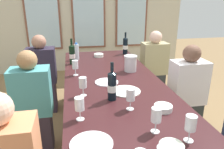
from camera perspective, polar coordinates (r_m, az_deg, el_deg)
The scene contains 24 objects.
ground_plane at distance 2.62m, azimuth 0.46°, elevation -17.30°, with size 12.00×12.00×0.00m, color olive.
back_wall_with_windows at distance 4.86m, azimuth -6.30°, elevation 18.02°, with size 4.21×0.10×2.90m.
dining_table at distance 2.28m, azimuth 0.50°, elevation -3.48°, with size 1.01×2.81×0.74m.
white_plate_0 at distance 2.04m, azimuth 3.62°, elevation -4.38°, with size 0.28×0.28×0.01m, color white.
white_plate_1 at distance 2.25m, azimuth -1.42°, elevation -2.02°, with size 0.24×0.24×0.01m, color white.
white_plate_2 at distance 1.37m, azimuth -5.42°, elevation -17.73°, with size 0.26×0.26×0.01m, color white.
metal_pitcher at distance 2.58m, azimuth 4.87°, elevation 2.94°, with size 0.16×0.16×0.19m.
wine_bottle_0 at distance 2.90m, azimuth -10.43°, elevation 5.26°, with size 0.08×0.08×0.34m.
wine_bottle_1 at distance 3.38m, azimuth 3.51°, elevation 7.59°, with size 0.08×0.08×0.34m.
wine_bottle_2 at distance 1.83m, azimuth 0.01°, elevation -2.92°, with size 0.08×0.08×0.33m.
tasting_bowl_0 at distance 3.24m, azimuth -3.50°, elevation 5.08°, with size 0.14×0.14×0.05m, color white.
tasting_bowl_1 at distance 1.75m, azimuth 13.30°, elevation -8.50°, with size 0.14×0.14×0.04m, color white.
tasting_bowl_2 at distance 1.34m, azimuth 15.33°, elevation -18.23°, with size 0.14×0.14×0.05m, color white.
water_bottle at distance 3.11m, azimuth -9.27°, elevation 5.94°, with size 0.06×0.06×0.24m.
wine_glass_2 at distance 1.93m, azimuth -7.67°, elevation -2.23°, with size 0.07×0.07×0.17m.
wine_glass_3 at distance 2.46m, azimuth -9.66°, elevation 2.49°, with size 0.07×0.07×0.17m.
wine_glass_4 at distance 1.44m, azimuth 11.57°, elevation -10.50°, with size 0.07×0.07×0.17m.
wine_glass_5 at distance 1.56m, azimuth -8.53°, elevation -7.91°, with size 0.07×0.07×0.17m.
wine_glass_6 at distance 1.69m, azimuth 4.88°, elevation -5.43°, with size 0.07×0.07×0.17m.
wine_glass_7 at distance 1.41m, azimuth 19.97°, elevation -12.19°, with size 0.07×0.07×0.17m.
seated_person_0 at distance 3.20m, azimuth -17.73°, elevation -0.49°, with size 0.38×0.24×1.11m.
seated_person_1 at distance 3.45m, azimuth 10.87°, elevation 1.54°, with size 0.38×0.24×1.11m.
seated_person_4 at distance 2.37m, azimuth -19.97°, elevation -7.87°, with size 0.38×0.24×1.11m.
seated_person_5 at distance 2.60m, azimuth 18.99°, elevation -5.31°, with size 0.38×0.24×1.11m.
Camera 1 is at (-0.42, -2.05, 1.57)m, focal length 34.80 mm.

